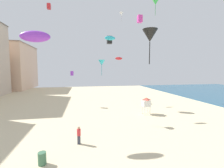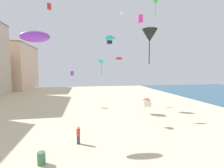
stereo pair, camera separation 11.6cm
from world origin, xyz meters
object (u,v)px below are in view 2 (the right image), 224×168
object	(u,v)px
kite_red_box	(49,6)
kite_flyer	(78,134)
kite_black_box	(109,40)
kite_red_parafoil	(119,58)
kite_white_delta	(122,14)
kite_purple_box	(72,73)
kite_cyan_parafoil	(110,38)
kite_black_delta_2	(150,36)
kite_purple_parafoil	(35,37)
beach_trash_bin	(41,158)
lifeguard_stand	(146,102)
kite_magenta_box	(140,19)
kite_green_delta	(156,2)
kite_cyan_delta	(101,63)

from	to	relation	value
kite_red_box	kite_flyer	bearing A→B (deg)	-74.72
kite_black_box	kite_red_parafoil	xyz separation A→B (m)	(2.27, 2.27, -3.09)
kite_white_delta	kite_purple_box	size ratio (longest dim) A/B	2.52
kite_cyan_parafoil	kite_black_delta_2	size ratio (longest dim) A/B	0.43
kite_black_box	kite_red_parafoil	size ratio (longest dim) A/B	0.93
kite_purple_parafoil	kite_purple_box	world-z (taller)	kite_purple_parafoil
kite_red_parafoil	beach_trash_bin	bearing A→B (deg)	-117.73
beach_trash_bin	kite_cyan_parafoil	world-z (taller)	kite_cyan_parafoil
kite_purple_box	beach_trash_bin	bearing A→B (deg)	-92.76
beach_trash_bin	kite_black_delta_2	bearing A→B (deg)	24.93
lifeguard_stand	kite_white_delta	xyz separation A→B (m)	(-0.58, 13.47, 17.68)
kite_flyer	kite_purple_box	xyz separation A→B (m)	(-1.57, 16.34, 5.24)
lifeguard_stand	kite_white_delta	distance (m)	22.23
kite_cyan_parafoil	kite_purple_box	distance (m)	10.88
kite_magenta_box	beach_trash_bin	bearing A→B (deg)	-124.48
kite_cyan_parafoil	kite_flyer	bearing A→B (deg)	-116.39
kite_green_delta	kite_purple_box	bearing A→B (deg)	143.78
lifeguard_stand	kite_cyan_parafoil	bearing A→B (deg)	161.02
kite_red_box	kite_cyan_parafoil	bearing A→B (deg)	-56.69
kite_cyan_delta	kite_black_delta_2	distance (m)	6.94
kite_red_parafoil	kite_white_delta	bearing A→B (deg)	70.64
lifeguard_stand	beach_trash_bin	world-z (taller)	lifeguard_stand
kite_purple_parafoil	beach_trash_bin	bearing A→B (deg)	-73.45
kite_green_delta	kite_black_box	xyz separation A→B (m)	(-5.47, 6.76, -4.19)
kite_magenta_box	kite_red_parafoil	world-z (taller)	kite_magenta_box
kite_flyer	kite_green_delta	size ratio (longest dim) A/B	0.73
kite_white_delta	kite_black_delta_2	world-z (taller)	kite_white_delta
kite_purple_parafoil	kite_black_box	world-z (taller)	kite_black_box
kite_white_delta	kite_red_parafoil	distance (m)	11.78
kite_black_box	kite_red_box	world-z (taller)	kite_red_box
kite_white_delta	kite_black_delta_2	bearing A→B (deg)	-95.12
kite_white_delta	kite_black_box	size ratio (longest dim) A/B	1.59
kite_black_box	kite_black_delta_2	bearing A→B (deg)	-79.08
lifeguard_stand	kite_red_parafoil	xyz separation A→B (m)	(-2.39, 8.31, 7.24)
kite_flyer	kite_magenta_box	xyz separation A→B (m)	(13.30, 20.31, 17.40)
kite_purple_box	kite_green_delta	xyz separation A→B (m)	(12.29, -9.00, 10.20)
lifeguard_stand	kite_black_delta_2	size ratio (longest dim) A/B	0.69
kite_white_delta	kite_green_delta	world-z (taller)	kite_white_delta
lifeguard_stand	kite_purple_box	bearing A→B (deg)	134.72
kite_flyer	kite_red_box	xyz separation A→B (m)	(-7.36, 26.93, 21.19)
kite_magenta_box	kite_cyan_delta	distance (m)	20.40
beach_trash_bin	kite_green_delta	xyz separation A→B (m)	(13.21, 10.01, 15.91)
kite_purple_parafoil	kite_black_delta_2	world-z (taller)	kite_black_delta_2
kite_flyer	kite_green_delta	xyz separation A→B (m)	(10.72, 7.34, 15.44)
kite_red_parafoil	kite_cyan_parafoil	bearing A→B (deg)	-112.53
lifeguard_stand	kite_black_box	bearing A→B (deg)	118.21
kite_purple_parafoil	kite_magenta_box	world-z (taller)	kite_magenta_box
kite_cyan_delta	kite_black_box	bearing A→B (deg)	73.05
beach_trash_bin	kite_black_delta_2	world-z (taller)	kite_black_delta_2
lifeguard_stand	beach_trash_bin	bearing A→B (deg)	-148.60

